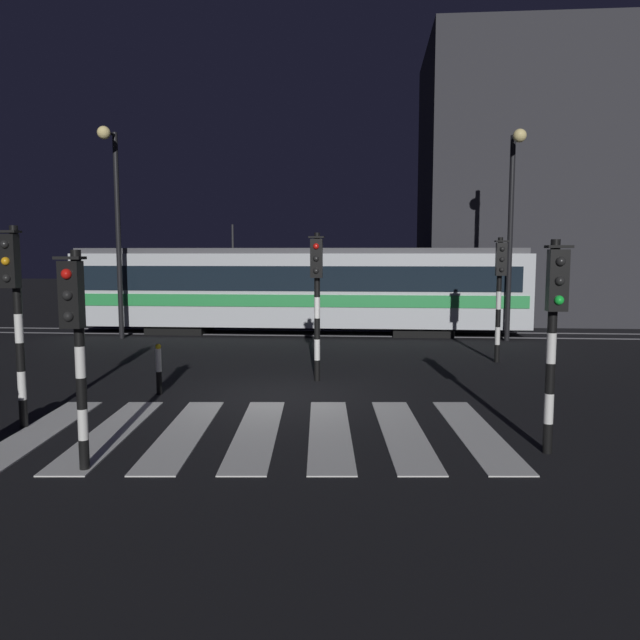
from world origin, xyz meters
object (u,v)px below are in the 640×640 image
at_px(traffic_light_corner_near_right, 555,314).
at_px(traffic_light_corner_near_left, 14,296).
at_px(traffic_light_kerb_mid_left, 76,328).
at_px(bollard_island_edge, 159,369).
at_px(street_lamp_trackside_right, 513,211).
at_px(tram, 299,288).
at_px(street_lamp_trackside_left, 115,209).
at_px(traffic_light_corner_far_right, 500,281).
at_px(traffic_light_median_centre, 317,284).

bearing_deg(traffic_light_corner_near_right, traffic_light_corner_near_left, 175.57).
bearing_deg(traffic_light_kerb_mid_left, bollard_island_edge, 96.54).
relative_size(traffic_light_kerb_mid_left, street_lamp_trackside_right, 0.44).
xyz_separation_m(traffic_light_corner_near_left, bollard_island_edge, (1.50, 2.79, -1.76)).
relative_size(street_lamp_trackside_right, tram, 0.41).
height_order(traffic_light_corner_near_right, bollard_island_edge, traffic_light_corner_near_right).
relative_size(street_lamp_trackside_left, tram, 0.43).
height_order(traffic_light_corner_far_right, traffic_light_kerb_mid_left, traffic_light_corner_far_right).
distance_m(traffic_light_corner_far_right, street_lamp_trackside_left, 13.24).
height_order(traffic_light_kerb_mid_left, street_lamp_trackside_right, street_lamp_trackside_right).
height_order(traffic_light_corner_near_right, tram, tram).
relative_size(traffic_light_median_centre, street_lamp_trackside_right, 0.50).
xyz_separation_m(traffic_light_corner_near_right, bollard_island_edge, (-7.27, 3.47, -1.59)).
distance_m(traffic_light_corner_far_right, traffic_light_corner_near_right, 8.07).
distance_m(street_lamp_trackside_right, street_lamp_trackside_left, 13.73).
bearing_deg(traffic_light_corner_near_right, traffic_light_median_centre, 128.07).
bearing_deg(street_lamp_trackside_left, bollard_island_edge, -62.21).
xyz_separation_m(traffic_light_corner_far_right, tram, (-6.27, 5.89, -0.55)).
distance_m(traffic_light_corner_near_right, traffic_light_kerb_mid_left, 6.85).
bearing_deg(traffic_light_corner_far_right, street_lamp_trackside_right, 73.75).
height_order(traffic_light_kerb_mid_left, street_lamp_trackside_left, street_lamp_trackside_left).
bearing_deg(traffic_light_corner_far_right, bollard_island_edge, -150.78).
relative_size(street_lamp_trackside_right, bollard_island_edge, 6.38).
height_order(street_lamp_trackside_left, bollard_island_edge, street_lamp_trackside_left).
bearing_deg(tram, street_lamp_trackside_right, -12.54).
bearing_deg(traffic_light_corner_near_left, tram, 75.76).
distance_m(street_lamp_trackside_right, tram, 8.16).
relative_size(traffic_light_median_centre, traffic_light_kerb_mid_left, 1.14).
xyz_separation_m(traffic_light_corner_far_right, street_lamp_trackside_right, (1.23, 4.23, 2.19)).
relative_size(traffic_light_corner_near_right, traffic_light_kerb_mid_left, 1.05).
xyz_separation_m(traffic_light_median_centre, street_lamp_trackside_left, (-7.66, 6.67, 2.28)).
bearing_deg(street_lamp_trackside_left, traffic_light_median_centre, -41.06).
xyz_separation_m(street_lamp_trackside_left, tram, (6.22, 2.18, -2.86)).
bearing_deg(street_lamp_trackside_right, traffic_light_corner_near_right, -99.72).
distance_m(traffic_light_corner_far_right, traffic_light_kerb_mid_left, 12.01).
bearing_deg(traffic_light_kerb_mid_left, traffic_light_median_centre, 66.58).
height_order(street_lamp_trackside_right, bollard_island_edge, street_lamp_trackside_right).
bearing_deg(traffic_light_kerb_mid_left, street_lamp_trackside_right, 56.91).
xyz_separation_m(street_lamp_trackside_left, bollard_island_edge, (4.36, -8.27, -4.05)).
height_order(traffic_light_corner_near_left, traffic_light_corner_near_right, traffic_light_corner_near_left).
bearing_deg(street_lamp_trackside_left, street_lamp_trackside_right, 2.12).
relative_size(traffic_light_corner_near_right, bollard_island_edge, 2.93).
height_order(traffic_light_corner_far_right, street_lamp_trackside_left, street_lamp_trackside_left).
relative_size(traffic_light_corner_far_right, tram, 0.20).
bearing_deg(tram, bollard_island_edge, -100.11).
bearing_deg(traffic_light_corner_far_right, street_lamp_trackside_left, 163.42).
bearing_deg(traffic_light_corner_near_left, traffic_light_corner_near_right, -4.43).
bearing_deg(traffic_light_median_centre, traffic_light_corner_far_right, 31.42).
xyz_separation_m(street_lamp_trackside_right, bollard_island_edge, (-9.36, -8.78, -3.94)).
height_order(street_lamp_trackside_right, tram, street_lamp_trackside_right).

